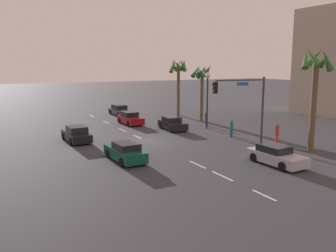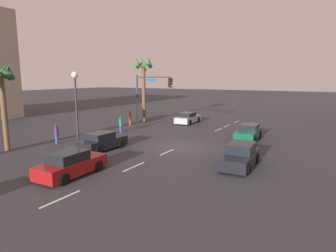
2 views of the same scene
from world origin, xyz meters
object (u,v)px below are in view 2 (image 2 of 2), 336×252
object	(u,v)px
car_3	(71,164)
car_4	(102,141)
palm_tree_1	(144,75)
car_5	(188,118)
traffic_signal	(149,92)
pedestrian_1	(130,118)
streetlamp	(76,93)
pedestrian_0	(121,124)
car_2	(248,133)
car_0	(240,156)
pedestrian_2	(56,134)

from	to	relation	value
car_3	car_4	bearing A→B (deg)	26.47
car_3	palm_tree_1	xyz separation A→B (m)	(18.89, 8.12, 5.23)
car_4	car_5	bearing A→B (deg)	0.22
traffic_signal	pedestrian_1	distance (m)	4.42
streetlamp	pedestrian_0	distance (m)	6.14
car_4	traffic_signal	bearing A→B (deg)	11.81
car_4	streetlamp	xyz separation A→B (m)	(0.98, 3.76, 3.61)
car_3	traffic_signal	world-z (taller)	traffic_signal
car_2	streetlamp	xyz separation A→B (m)	(-8.38, 12.67, 3.60)
car_0	car_4	size ratio (longest dim) A/B	1.06
car_4	pedestrian_0	world-z (taller)	pedestrian_0
pedestrian_0	palm_tree_1	size ratio (longest dim) A/B	0.20
car_0	palm_tree_1	bearing A→B (deg)	52.36
car_2	pedestrian_2	xyz separation A→B (m)	(-9.87, 13.58, 0.23)
car_0	car_5	bearing A→B (deg)	37.15
car_2	pedestrian_0	xyz separation A→B (m)	(-3.28, 12.08, 0.24)
car_5	pedestrian_2	world-z (taller)	pedestrian_2
car_3	streetlamp	bearing A→B (deg)	45.29
car_0	streetlamp	distance (m)	14.70
car_0	traffic_signal	bearing A→B (deg)	56.60
car_3	traffic_signal	bearing A→B (deg)	17.44
car_4	streetlamp	world-z (taller)	streetlamp
car_5	palm_tree_1	size ratio (longest dim) A/B	0.53
car_4	car_5	xyz separation A→B (m)	(15.15, 0.06, -0.01)
car_3	traffic_signal	distance (m)	15.90
car_0	palm_tree_1	size ratio (longest dim) A/B	0.51
traffic_signal	streetlamp	distance (m)	8.64
palm_tree_1	pedestrian_1	bearing A→B (deg)	-174.43
car_2	car_3	xyz separation A→B (m)	(-14.76, 6.22, 0.02)
car_2	pedestrian_2	size ratio (longest dim) A/B	2.60
car_3	traffic_signal	size ratio (longest dim) A/B	0.72
car_5	pedestrian_1	size ratio (longest dim) A/B	2.49
car_5	streetlamp	size ratio (longest dim) A/B	0.72
car_2	car_5	bearing A→B (deg)	57.16
car_0	car_5	distance (m)	17.49
car_0	streetlamp	bearing A→B (deg)	90.92
car_4	car_0	bearing A→B (deg)	-83.40
car_4	palm_tree_1	size ratio (longest dim) A/B	0.48
pedestrian_1	car_5	bearing A→B (deg)	-45.00
car_5	pedestrian_1	xyz separation A→B (m)	(-5.04, 5.04, 0.31)
car_0	palm_tree_1	distance (m)	20.79
streetlamp	car_3	bearing A→B (deg)	-134.71
car_0	traffic_signal	xyz separation A→B (m)	(8.22, 12.47, 3.34)
car_4	car_3	bearing A→B (deg)	-153.53
pedestrian_2	pedestrian_1	bearing A→B (deg)	2.32
car_2	car_4	bearing A→B (deg)	136.43
palm_tree_1	pedestrian_2	bearing A→B (deg)	-176.89
car_0	car_5	world-z (taller)	car_0
streetlamp	pedestrian_1	size ratio (longest dim) A/B	3.43
car_2	palm_tree_1	size ratio (longest dim) A/B	0.52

